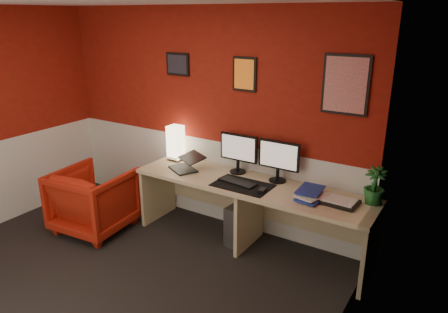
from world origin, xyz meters
TOP-DOWN VIEW (x-y plane):
  - ground at (0.00, 0.00)m, footprint 4.00×3.50m
  - ceiling at (0.00, 0.00)m, footprint 4.00×3.50m
  - wall_back at (0.00, 1.75)m, footprint 4.00×0.01m
  - wall_right at (2.00, 0.00)m, footprint 0.01×3.50m
  - wainscot_back at (0.00, 1.75)m, footprint 4.00×0.01m
  - desk at (0.79, 1.41)m, footprint 2.60×0.65m
  - shoji_lamp at (-0.32, 1.59)m, footprint 0.16×0.16m
  - laptop at (-0.04, 1.36)m, footprint 0.40×0.36m
  - monitor_left at (0.52, 1.62)m, footprint 0.45×0.06m
  - monitor_right at (1.01, 1.62)m, footprint 0.45×0.06m
  - desk_mat at (0.76, 1.32)m, footprint 0.60×0.38m
  - keyboard at (0.68, 1.34)m, footprint 0.43×0.19m
  - mouse at (1.00, 1.27)m, footprint 0.07×0.10m
  - book_bottom at (1.37, 1.38)m, footprint 0.27×0.33m
  - book_middle at (1.38, 1.41)m, footprint 0.29×0.34m
  - book_top at (1.33, 1.43)m, footprint 0.24×0.31m
  - zen_tray at (1.72, 1.42)m, footprint 0.36×0.27m
  - potted_plant at (1.99, 1.59)m, footprint 0.20×0.20m
  - pc_tower at (0.69, 1.46)m, footprint 0.23×0.46m
  - armchair at (-0.91, 0.79)m, footprint 0.86×0.88m
  - art_left at (-0.37, 1.74)m, footprint 0.32×0.02m
  - art_center at (0.52, 1.74)m, footprint 0.28×0.02m
  - art_right at (1.60, 1.74)m, footprint 0.44×0.02m

SIDE VIEW (x-z plane):
  - ground at x=0.00m, z-range -0.01..0.01m
  - pc_tower at x=0.69m, z-range 0.00..0.45m
  - desk at x=0.79m, z-range 0.00..0.73m
  - armchair at x=-0.91m, z-range 0.00..0.74m
  - wainscot_back at x=0.00m, z-range 0.00..1.00m
  - desk_mat at x=0.76m, z-range 0.73..0.74m
  - book_bottom at x=1.37m, z-range 0.73..0.76m
  - keyboard at x=0.68m, z-range 0.74..0.75m
  - zen_tray at x=1.72m, z-range 0.73..0.76m
  - mouse at x=1.00m, z-range 0.74..0.77m
  - book_middle at x=1.38m, z-range 0.76..0.78m
  - book_top at x=1.33m, z-range 0.78..0.81m
  - laptop at x=-0.04m, z-range 0.73..0.95m
  - potted_plant at x=1.99m, z-range 0.73..1.09m
  - shoji_lamp at x=-0.32m, z-range 0.73..1.13m
  - monitor_left at x=0.52m, z-range 0.73..1.31m
  - monitor_right at x=1.01m, z-range 0.73..1.31m
  - wall_back at x=0.00m, z-range 0.00..2.50m
  - wall_right at x=2.00m, z-range 0.00..2.50m
  - art_right at x=1.60m, z-range 1.50..2.06m
  - art_center at x=0.52m, z-range 1.62..1.98m
  - art_left at x=-0.37m, z-range 1.72..1.98m
  - ceiling at x=0.00m, z-range 2.50..2.50m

